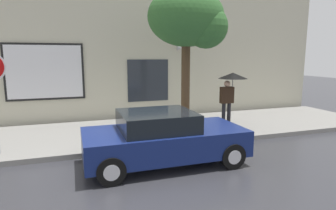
# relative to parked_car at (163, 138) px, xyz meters

# --- Properties ---
(ground_plane) EXTENTS (60.00, 60.00, 0.00)m
(ground_plane) POSITION_rel_parked_car_xyz_m (-0.55, 0.02, -0.68)
(ground_plane) COLOR #333338
(sidewalk) EXTENTS (20.00, 4.00, 0.15)m
(sidewalk) POSITION_rel_parked_car_xyz_m (-0.55, 3.02, -0.60)
(sidewalk) COLOR gray
(sidewalk) RESTS_ON ground
(building_facade) EXTENTS (20.00, 0.67, 7.00)m
(building_facade) POSITION_rel_parked_car_xyz_m (-0.57, 5.52, 2.80)
(building_facade) COLOR beige
(building_facade) RESTS_ON ground
(parked_car) EXTENTS (4.06, 1.95, 1.37)m
(parked_car) POSITION_rel_parked_car_xyz_m (0.00, 0.00, 0.00)
(parked_car) COLOR navy
(parked_car) RESTS_ON ground
(fire_hydrant) EXTENTS (0.30, 0.44, 0.72)m
(fire_hydrant) POSITION_rel_parked_car_xyz_m (-0.49, 1.63, -0.18)
(fire_hydrant) COLOR white
(fire_hydrant) RESTS_ON sidewalk
(pedestrian_with_umbrella) EXTENTS (1.09, 1.09, 1.99)m
(pedestrian_with_umbrella) POSITION_rel_parked_car_xyz_m (3.48, 2.61, 1.08)
(pedestrian_with_umbrella) COLOR black
(pedestrian_with_umbrella) RESTS_ON sidewalk
(street_tree) EXTENTS (2.56, 2.18, 4.82)m
(street_tree) POSITION_rel_parked_car_xyz_m (1.65, 2.23, 3.22)
(street_tree) COLOR #4C3823
(street_tree) RESTS_ON sidewalk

